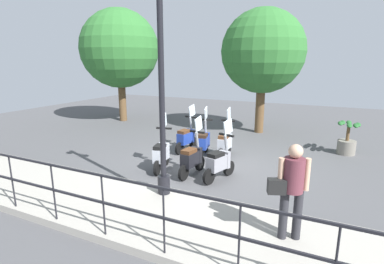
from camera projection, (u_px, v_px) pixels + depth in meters
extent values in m
plane|color=#4C4C4F|center=(205.00, 165.00, 8.71)|extent=(28.00, 28.00, 0.00)
cube|color=#A39E93|center=(141.00, 212.00, 5.89)|extent=(2.20, 20.00, 0.15)
cube|color=gray|center=(167.00, 191.00, 6.81)|extent=(0.10, 20.00, 0.15)
cube|color=black|center=(101.00, 175.00, 4.75)|extent=(0.04, 16.00, 0.04)
cube|color=black|center=(103.00, 203.00, 4.86)|extent=(0.04, 16.00, 0.04)
cylinder|color=black|center=(239.00, 241.00, 3.91)|extent=(0.03, 0.03, 1.05)
cylinder|color=black|center=(164.00, 221.00, 4.39)|extent=(0.03, 0.03, 1.05)
cylinder|color=black|center=(103.00, 206.00, 4.87)|extent=(0.03, 0.03, 1.05)
cylinder|color=black|center=(54.00, 193.00, 5.35)|extent=(0.03, 0.03, 1.05)
cylinder|color=black|center=(12.00, 182.00, 5.83)|extent=(0.03, 0.03, 1.05)
cylinder|color=black|center=(164.00, 184.00, 6.50)|extent=(0.26, 0.26, 0.40)
cylinder|color=black|center=(162.00, 91.00, 6.03)|extent=(0.12, 0.12, 4.45)
cylinder|color=#28282D|center=(297.00, 215.00, 4.80)|extent=(0.14, 0.14, 0.82)
cylinder|color=#28282D|center=(283.00, 215.00, 4.81)|extent=(0.14, 0.14, 0.82)
cylinder|color=brown|center=(294.00, 175.00, 4.64)|extent=(0.42, 0.42, 0.55)
sphere|color=tan|center=(296.00, 151.00, 4.55)|extent=(0.22, 0.22, 0.22)
cylinder|color=tan|center=(307.00, 174.00, 4.63)|extent=(0.09, 0.09, 0.52)
cylinder|color=tan|center=(281.00, 174.00, 4.65)|extent=(0.09, 0.09, 0.52)
cube|color=black|center=(277.00, 186.00, 4.65)|extent=(0.23, 0.31, 0.24)
cylinder|color=brown|center=(122.00, 100.00, 14.91)|extent=(0.36, 0.36, 2.11)
sphere|color=#2D6B2D|center=(120.00, 49.00, 14.33)|extent=(3.73, 3.73, 3.73)
cylinder|color=brown|center=(260.00, 108.00, 12.47)|extent=(0.36, 0.36, 2.07)
sphere|color=#2D6B2D|center=(263.00, 51.00, 11.93)|extent=(3.35, 3.35, 3.35)
cylinder|color=slate|center=(346.00, 147.00, 9.71)|extent=(0.56, 0.56, 0.45)
cylinder|color=brown|center=(348.00, 133.00, 9.60)|extent=(0.10, 0.10, 0.50)
ellipsoid|color=#235B28|center=(349.00, 123.00, 9.75)|extent=(0.56, 0.16, 0.10)
ellipsoid|color=#235B28|center=(349.00, 125.00, 9.31)|extent=(0.56, 0.16, 0.10)
ellipsoid|color=#235B28|center=(340.00, 123.00, 9.63)|extent=(0.56, 0.16, 0.10)
ellipsoid|color=#235B28|center=(358.00, 125.00, 9.42)|extent=(0.56, 0.16, 0.10)
ellipsoid|color=#235B28|center=(343.00, 122.00, 9.76)|extent=(0.56, 0.16, 0.10)
ellipsoid|color=#235B28|center=(356.00, 126.00, 9.29)|extent=(0.56, 0.16, 0.10)
cylinder|color=black|center=(229.00, 168.00, 7.92)|extent=(0.41, 0.19, 0.40)
cylinder|color=black|center=(209.00, 177.00, 7.32)|extent=(0.41, 0.19, 0.40)
cube|color=gray|center=(217.00, 163.00, 7.49)|extent=(0.66, 0.44, 0.36)
cube|color=gray|center=(224.00, 159.00, 7.70)|extent=(0.20, 0.32, 0.44)
cube|color=black|center=(216.00, 154.00, 7.39)|extent=(0.46, 0.37, 0.10)
cylinder|color=gray|center=(226.00, 145.00, 7.66)|extent=(0.20, 0.12, 0.55)
cube|color=black|center=(226.00, 135.00, 7.59)|extent=(0.19, 0.44, 0.05)
cube|color=silver|center=(228.00, 127.00, 7.59)|extent=(0.38, 0.14, 0.42)
cylinder|color=black|center=(200.00, 163.00, 8.27)|extent=(0.41, 0.12, 0.40)
cylinder|color=black|center=(184.00, 173.00, 7.58)|extent=(0.41, 0.12, 0.40)
cube|color=black|center=(190.00, 159.00, 7.79)|extent=(0.63, 0.34, 0.36)
cube|color=black|center=(196.00, 155.00, 8.02)|extent=(0.15, 0.31, 0.44)
cube|color=#4C2D19|center=(189.00, 151.00, 7.67)|extent=(0.42, 0.30, 0.10)
cylinder|color=gray|center=(197.00, 142.00, 7.99)|extent=(0.19, 0.09, 0.55)
cube|color=black|center=(197.00, 132.00, 7.92)|extent=(0.11, 0.44, 0.05)
cube|color=silver|center=(199.00, 124.00, 7.93)|extent=(0.39, 0.07, 0.42)
cylinder|color=black|center=(166.00, 158.00, 8.70)|extent=(0.41, 0.17, 0.40)
cylinder|color=black|center=(157.00, 168.00, 7.91)|extent=(0.41, 0.17, 0.40)
cube|color=#B7BCC6|center=(161.00, 154.00, 8.16)|extent=(0.65, 0.41, 0.36)
cube|color=#B7BCC6|center=(164.00, 150.00, 8.43)|extent=(0.19, 0.32, 0.44)
cube|color=black|center=(160.00, 147.00, 8.04)|extent=(0.45, 0.35, 0.10)
cylinder|color=gray|center=(164.00, 138.00, 8.41)|extent=(0.19, 0.11, 0.55)
cube|color=black|center=(164.00, 128.00, 8.34)|extent=(0.16, 0.44, 0.05)
cube|color=silver|center=(164.00, 121.00, 8.35)|extent=(0.38, 0.12, 0.42)
cylinder|color=black|center=(229.00, 148.00, 9.75)|extent=(0.40, 0.10, 0.40)
cylinder|color=black|center=(221.00, 155.00, 9.01)|extent=(0.40, 0.10, 0.40)
cube|color=#B7BCC6|center=(224.00, 143.00, 9.24)|extent=(0.61, 0.31, 0.36)
cube|color=#B7BCC6|center=(227.00, 140.00, 9.49)|extent=(0.13, 0.31, 0.44)
cube|color=#4C2D19|center=(224.00, 137.00, 9.12)|extent=(0.41, 0.28, 0.10)
cylinder|color=gray|center=(228.00, 129.00, 9.46)|extent=(0.19, 0.08, 0.55)
cube|color=black|center=(228.00, 121.00, 9.40)|extent=(0.08, 0.44, 0.05)
cube|color=silver|center=(229.00, 114.00, 9.41)|extent=(0.39, 0.05, 0.42)
cylinder|color=black|center=(206.00, 146.00, 9.90)|extent=(0.41, 0.16, 0.40)
cylinder|color=black|center=(201.00, 154.00, 9.12)|extent=(0.41, 0.16, 0.40)
cube|color=navy|center=(203.00, 142.00, 9.36)|extent=(0.64, 0.40, 0.36)
cube|color=navy|center=(205.00, 139.00, 9.63)|extent=(0.18, 0.32, 0.44)
cube|color=black|center=(203.00, 136.00, 9.24)|extent=(0.45, 0.34, 0.10)
cylinder|color=gray|center=(205.00, 128.00, 9.61)|extent=(0.19, 0.11, 0.55)
cube|color=black|center=(206.00, 120.00, 9.54)|extent=(0.15, 0.44, 0.05)
cube|color=silver|center=(206.00, 113.00, 9.55)|extent=(0.39, 0.11, 0.42)
cylinder|color=black|center=(193.00, 143.00, 10.34)|extent=(0.41, 0.13, 0.40)
cylinder|color=black|center=(179.00, 148.00, 9.67)|extent=(0.41, 0.13, 0.40)
cube|color=navy|center=(185.00, 138.00, 9.87)|extent=(0.63, 0.36, 0.36)
cube|color=navy|center=(190.00, 136.00, 10.10)|extent=(0.16, 0.31, 0.44)
cube|color=#4C2D19|center=(184.00, 132.00, 9.76)|extent=(0.43, 0.31, 0.10)
cylinder|color=gray|center=(191.00, 125.00, 10.07)|extent=(0.19, 0.09, 0.55)
cube|color=black|center=(191.00, 117.00, 10.00)|extent=(0.12, 0.44, 0.05)
cube|color=silver|center=(192.00, 111.00, 10.01)|extent=(0.39, 0.08, 0.42)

